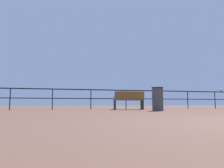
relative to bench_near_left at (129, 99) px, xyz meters
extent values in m
cube|color=black|center=(0.14, 0.85, 0.48)|extent=(22.07, 0.05, 0.05)
cube|color=black|center=(0.14, 0.85, 0.04)|extent=(22.07, 0.04, 0.04)
cylinder|color=black|center=(-5.38, 0.85, -0.01)|extent=(0.04, 0.04, 0.98)
cylinder|color=black|center=(-3.54, 0.85, -0.01)|extent=(0.04, 0.04, 0.98)
cylinder|color=black|center=(-1.70, 0.85, -0.01)|extent=(0.04, 0.04, 0.98)
cylinder|color=black|center=(0.14, 0.85, -0.01)|extent=(0.04, 0.04, 0.98)
cylinder|color=black|center=(1.98, 0.85, -0.01)|extent=(0.04, 0.04, 0.98)
cylinder|color=black|center=(3.82, 0.85, -0.01)|extent=(0.04, 0.04, 0.98)
cylinder|color=black|center=(5.66, 0.85, -0.01)|extent=(0.04, 0.04, 0.98)
cube|color=brown|center=(0.01, 0.07, -0.04)|extent=(1.47, 0.53, 0.05)
cube|color=brown|center=(-0.01, -0.12, 0.17)|extent=(1.44, 0.22, 0.41)
cube|color=black|center=(0.68, 0.02, -0.27)|extent=(0.07, 0.39, 0.46)
cube|color=black|center=(0.69, 0.19, 0.10)|extent=(0.06, 0.30, 0.04)
cube|color=black|center=(-0.67, 0.12, -0.27)|extent=(0.07, 0.39, 0.46)
cube|color=black|center=(-0.66, 0.29, 0.10)|extent=(0.06, 0.30, 0.04)
ellipsoid|color=white|center=(6.12, 0.85, 0.58)|extent=(0.31, 0.30, 0.15)
ellipsoid|color=gray|center=(6.12, 0.85, 0.60)|extent=(0.26, 0.26, 0.05)
sphere|color=white|center=(6.03, 0.77, 0.64)|extent=(0.12, 0.12, 0.12)
cone|color=gold|center=(5.97, 0.72, 0.64)|extent=(0.07, 0.07, 0.05)
cube|color=gray|center=(6.23, 0.95, 0.58)|extent=(0.12, 0.11, 0.02)
cylinder|color=#3D4141|center=(0.49, -1.98, -0.06)|extent=(0.43, 0.43, 0.88)
cylinder|color=black|center=(0.49, -1.98, 0.40)|extent=(0.45, 0.45, 0.04)
camera|label=1|loc=(-3.29, -9.30, -0.22)|focal=32.95mm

